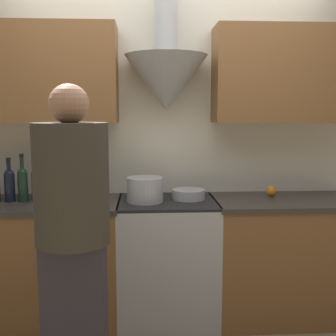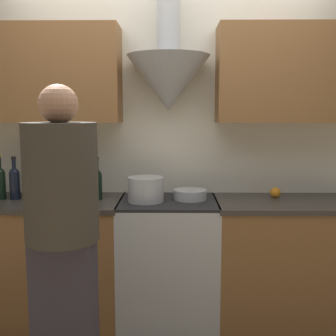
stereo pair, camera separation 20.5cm
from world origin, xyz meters
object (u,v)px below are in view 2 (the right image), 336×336
(wine_bottle_3, at_px, (15,182))
(wine_bottle_4, at_px, (27,181))
(person_foreground_left, at_px, (63,235))
(wine_bottle_5, at_px, (41,180))
(wine_bottle_7, at_px, (69,180))
(stove_range, at_px, (168,259))
(wine_bottle_8, at_px, (83,180))
(stock_pot, at_px, (146,189))
(wine_bottle_9, at_px, (97,183))
(orange_fruit, at_px, (275,192))
(mixing_bowl, at_px, (190,194))
(wine_bottle_6, at_px, (54,182))
(wine_bottle_2, at_px, (0,181))

(wine_bottle_3, height_order, wine_bottle_4, wine_bottle_4)
(wine_bottle_3, bearing_deg, person_foreground_left, -57.99)
(wine_bottle_5, xyz_separation_m, wine_bottle_7, (0.21, -0.01, 0.00))
(wine_bottle_4, bearing_deg, stove_range, -1.10)
(wine_bottle_8, relative_size, stock_pot, 1.34)
(wine_bottle_9, distance_m, orange_fruit, 1.32)
(wine_bottle_5, xyz_separation_m, stock_pot, (0.77, -0.07, -0.05))
(wine_bottle_5, relative_size, mixing_bowl, 1.43)
(wine_bottle_6, height_order, person_foreground_left, person_foreground_left)
(wine_bottle_4, xyz_separation_m, wine_bottle_8, (0.40, 0.00, 0.00))
(wine_bottle_5, relative_size, stock_pot, 1.35)
(wine_bottle_6, distance_m, wine_bottle_7, 0.11)
(wine_bottle_8, bearing_deg, wine_bottle_9, 3.00)
(wine_bottle_4, height_order, wine_bottle_6, wine_bottle_4)
(orange_fruit, bearing_deg, wine_bottle_7, -176.93)
(wine_bottle_6, xyz_separation_m, wine_bottle_7, (0.11, -0.01, 0.01))
(wine_bottle_4, height_order, wine_bottle_9, wine_bottle_4)
(wine_bottle_3, height_order, person_foreground_left, person_foreground_left)
(wine_bottle_8, height_order, person_foreground_left, person_foreground_left)
(person_foreground_left, bearing_deg, wine_bottle_8, 96.16)
(wine_bottle_5, bearing_deg, wine_bottle_6, 0.89)
(wine_bottle_3, bearing_deg, orange_fruit, 2.52)
(wine_bottle_7, relative_size, orange_fruit, 4.69)
(stove_range, relative_size, person_foreground_left, 0.54)
(wine_bottle_7, xyz_separation_m, orange_fruit, (1.52, 0.08, -0.10))
(wine_bottle_2, distance_m, wine_bottle_7, 0.51)
(wine_bottle_7, bearing_deg, wine_bottle_2, 179.79)
(wine_bottle_4, xyz_separation_m, person_foreground_left, (0.51, -0.96, -0.12))
(stock_pot, height_order, person_foreground_left, person_foreground_left)
(wine_bottle_8, height_order, stock_pot, wine_bottle_8)
(wine_bottle_9, bearing_deg, wine_bottle_6, 178.64)
(stove_range, height_order, wine_bottle_8, wine_bottle_8)
(stove_range, height_order, wine_bottle_6, wine_bottle_6)
(orange_fruit, bearing_deg, wine_bottle_3, -177.48)
(orange_fruit, height_order, person_foreground_left, person_foreground_left)
(wine_bottle_2, bearing_deg, person_foreground_left, -53.73)
(wine_bottle_2, distance_m, wine_bottle_8, 0.61)
(wine_bottle_2, height_order, wine_bottle_7, wine_bottle_7)
(wine_bottle_9, bearing_deg, wine_bottle_8, -177.00)
(wine_bottle_9, distance_m, person_foreground_left, 0.97)
(stove_range, height_order, wine_bottle_5, wine_bottle_5)
(wine_bottle_3, bearing_deg, stove_range, -1.35)
(orange_fruit, xyz_separation_m, person_foreground_left, (-1.32, -1.05, -0.02))
(stock_pot, distance_m, mixing_bowl, 0.33)
(stove_range, xyz_separation_m, wine_bottle_6, (-0.83, 0.04, 0.57))
(wine_bottle_8, bearing_deg, person_foreground_left, -83.84)
(wine_bottle_6, distance_m, orange_fruit, 1.64)
(stove_range, xyz_separation_m, wine_bottle_8, (-0.62, 0.02, 0.58))
(stove_range, height_order, wine_bottle_2, wine_bottle_2)
(wine_bottle_4, height_order, person_foreground_left, person_foreground_left)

